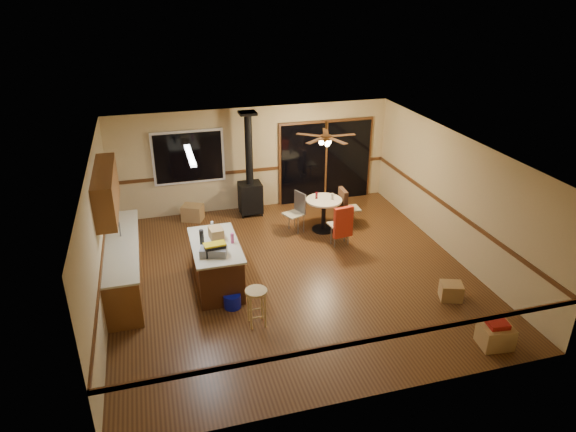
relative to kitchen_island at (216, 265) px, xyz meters
name	(u,v)px	position (x,y,z in m)	size (l,w,h in m)	color
floor	(292,274)	(1.50, 0.00, -0.45)	(7.00, 7.00, 0.00)	#4E2E15
ceiling	(292,150)	(1.50, 0.00, 2.15)	(7.00, 7.00, 0.00)	silver
wall_back	(254,159)	(1.50, 3.50, 0.85)	(7.00, 7.00, 0.00)	tan
wall_front	(366,323)	(1.50, -3.50, 0.85)	(7.00, 7.00, 0.00)	tan
wall_left	(99,238)	(-2.00, 0.00, 0.85)	(7.00, 7.00, 0.00)	tan
wall_right	(454,196)	(5.00, 0.00, 0.85)	(7.00, 7.00, 0.00)	tan
chair_rail	(292,229)	(1.50, 0.00, 0.55)	(7.00, 7.00, 0.08)	#4D2B13
window	(189,157)	(-0.10, 3.45, 1.05)	(1.72, 0.10, 1.32)	black
sliding_door	(326,162)	(3.40, 3.45, 0.60)	(2.52, 0.10, 2.10)	black
lower_cabinets	(124,265)	(-1.70, 0.50, -0.02)	(0.60, 3.00, 0.86)	brown
countertop	(121,244)	(-1.70, 0.50, 0.43)	(0.64, 3.04, 0.04)	#C3BA97
upper_cabinets	(106,191)	(-1.83, 0.70, 1.45)	(0.35, 2.00, 0.80)	brown
kitchen_island	(216,265)	(0.00, 0.00, 0.00)	(0.88, 1.68, 0.90)	#412010
wood_stove	(250,187)	(1.30, 3.05, 0.28)	(0.55, 0.50, 2.52)	black
ceiling_fan	(326,139)	(2.76, 1.71, 1.76)	(0.24, 0.24, 0.55)	brown
fluorescent_strip	(190,155)	(-0.30, 0.30, 2.11)	(0.10, 1.20, 0.04)	white
toolbox_grey	(214,252)	(-0.09, -0.43, 0.52)	(0.47, 0.26, 0.15)	slate
toolbox_black	(215,250)	(-0.06, -0.42, 0.55)	(0.36, 0.19, 0.20)	black
toolbox_yellow_lid	(215,244)	(-0.06, -0.42, 0.66)	(0.39, 0.20, 0.03)	gold
box_on_island	(216,233)	(0.06, 0.21, 0.56)	(0.24, 0.33, 0.22)	#9E7946
bottle_dark	(202,237)	(-0.23, 0.06, 0.59)	(0.08, 0.08, 0.29)	black
bottle_pink	(232,238)	(0.32, -0.06, 0.55)	(0.06, 0.06, 0.20)	#D84C8C
bottle_white	(212,225)	(0.04, 0.63, 0.53)	(0.06, 0.06, 0.17)	white
bar_stool	(257,307)	(0.47, -1.42, -0.11)	(0.38, 0.38, 0.68)	tan
blue_bucket	(232,301)	(0.15, -0.81, -0.32)	(0.31, 0.31, 0.26)	#0C14B2
dining_table	(324,209)	(2.76, 1.71, 0.08)	(0.84, 0.84, 0.78)	black
glass_red	(317,195)	(2.61, 1.81, 0.40)	(0.06, 0.06, 0.15)	#590C14
glass_cream	(332,196)	(2.94, 1.66, 0.40)	(0.06, 0.06, 0.15)	beige
chair_left	(297,208)	(2.15, 1.85, 0.14)	(0.52, 0.52, 0.51)	tan
chair_near	(343,222)	(2.88, 0.83, 0.14)	(0.48, 0.51, 0.70)	tan
chair_right	(344,203)	(3.27, 1.77, 0.14)	(0.47, 0.44, 0.70)	tan
box_under_window	(193,213)	(-0.14, 3.10, -0.26)	(0.48, 0.38, 0.38)	#9E7946
box_corner_a	(495,336)	(4.04, -3.01, -0.26)	(0.50, 0.42, 0.38)	#9E7946
box_corner_b	(451,291)	(4.09, -1.63, -0.30)	(0.39, 0.33, 0.32)	#9E7946
box_small_red	(498,324)	(4.04, -3.01, -0.03)	(0.31, 0.26, 0.08)	maroon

